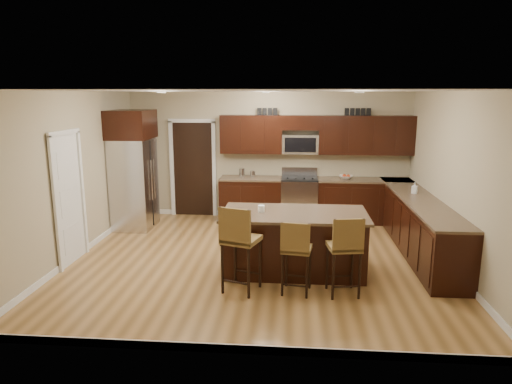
# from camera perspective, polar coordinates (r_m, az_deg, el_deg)

# --- Properties ---
(floor) EXTENTS (6.00, 6.00, 0.00)m
(floor) POSITION_cam_1_polar(r_m,az_deg,el_deg) (7.52, 0.30, -8.50)
(floor) COLOR #A27640
(floor) RESTS_ON ground
(ceiling) EXTENTS (6.00, 6.00, 0.00)m
(ceiling) POSITION_cam_1_polar(r_m,az_deg,el_deg) (7.04, 0.33, 12.53)
(ceiling) COLOR silver
(ceiling) RESTS_ON wall_back
(wall_back) EXTENTS (6.00, 0.00, 6.00)m
(wall_back) POSITION_cam_1_polar(r_m,az_deg,el_deg) (9.87, 1.54, 4.57)
(wall_back) COLOR tan
(wall_back) RESTS_ON floor
(wall_left) EXTENTS (0.00, 5.50, 5.50)m
(wall_left) POSITION_cam_1_polar(r_m,az_deg,el_deg) (7.97, -21.75, 1.86)
(wall_left) COLOR tan
(wall_left) RESTS_ON floor
(wall_right) EXTENTS (0.00, 5.50, 5.50)m
(wall_right) POSITION_cam_1_polar(r_m,az_deg,el_deg) (7.55, 23.65, 1.18)
(wall_right) COLOR tan
(wall_right) RESTS_ON floor
(base_cabinets) EXTENTS (4.02, 3.96, 0.92)m
(base_cabinets) POSITION_cam_1_polar(r_m,az_deg,el_deg) (8.85, 13.42, -2.53)
(base_cabinets) COLOR black
(base_cabinets) RESTS_ON floor
(upper_cabinets) EXTENTS (4.00, 0.33, 0.80)m
(upper_cabinets) POSITION_cam_1_polar(r_m,az_deg,el_deg) (9.65, 7.74, 7.22)
(upper_cabinets) COLOR black
(upper_cabinets) RESTS_ON wall_back
(range) EXTENTS (0.76, 0.64, 1.11)m
(range) POSITION_cam_1_polar(r_m,az_deg,el_deg) (9.72, 5.42, -0.86)
(range) COLOR silver
(range) RESTS_ON floor
(microwave) EXTENTS (0.76, 0.31, 0.40)m
(microwave) POSITION_cam_1_polar(r_m,az_deg,el_deg) (9.68, 5.54, 5.98)
(microwave) COLOR silver
(microwave) RESTS_ON upper_cabinets
(doorway) EXTENTS (0.85, 0.03, 2.06)m
(doorway) POSITION_cam_1_polar(r_m,az_deg,el_deg) (10.13, -7.85, 2.83)
(doorway) COLOR black
(doorway) RESTS_ON floor
(pantry_door) EXTENTS (0.03, 0.80, 2.04)m
(pantry_door) POSITION_cam_1_polar(r_m,az_deg,el_deg) (7.76, -22.40, -0.94)
(pantry_door) COLOR white
(pantry_door) RESTS_ON floor
(letter_decor) EXTENTS (2.20, 0.03, 0.15)m
(letter_decor) POSITION_cam_1_polar(r_m,az_deg,el_deg) (9.62, 6.96, 9.94)
(letter_decor) COLOR black
(letter_decor) RESTS_ON upper_cabinets
(island) EXTENTS (2.17, 1.14, 0.92)m
(island) POSITION_cam_1_polar(r_m,az_deg,el_deg) (6.99, 4.77, -6.46)
(island) COLOR black
(island) RESTS_ON floor
(stool_left) EXTENTS (0.57, 0.57, 1.21)m
(stool_left) POSITION_cam_1_polar(r_m,az_deg,el_deg) (6.12, -2.13, -5.94)
(stool_left) COLOR brown
(stool_left) RESTS_ON floor
(stool_mid) EXTENTS (0.44, 0.44, 1.03)m
(stool_mid) POSITION_cam_1_polar(r_m,az_deg,el_deg) (6.12, 5.04, -7.10)
(stool_mid) COLOR brown
(stool_mid) RESTS_ON floor
(stool_right) EXTENTS (0.47, 0.47, 1.10)m
(stool_right) POSITION_cam_1_polar(r_m,az_deg,el_deg) (6.14, 11.11, -6.76)
(stool_right) COLOR brown
(stool_right) RESTS_ON floor
(refrigerator) EXTENTS (0.79, 0.96, 2.35)m
(refrigerator) POSITION_cam_1_polar(r_m,az_deg,el_deg) (9.37, -15.08, 2.85)
(refrigerator) COLOR silver
(refrigerator) RESTS_ON floor
(floor_mat) EXTENTS (1.02, 0.81, 0.01)m
(floor_mat) POSITION_cam_1_polar(r_m,az_deg,el_deg) (8.68, 6.04, -5.68)
(floor_mat) COLOR brown
(floor_mat) RESTS_ON floor
(fruit_bowl) EXTENTS (0.34, 0.34, 0.07)m
(fruit_bowl) POSITION_cam_1_polar(r_m,az_deg,el_deg) (9.68, 11.16, 1.83)
(fruit_bowl) COLOR silver
(fruit_bowl) RESTS_ON base_cabinets
(soap_bottle) EXTENTS (0.12, 0.12, 0.20)m
(soap_bottle) POSITION_cam_1_polar(r_m,az_deg,el_deg) (8.58, 19.21, 0.49)
(soap_bottle) COLOR #B2B2B2
(soap_bottle) RESTS_ON base_cabinets
(canister_tall) EXTENTS (0.12, 0.12, 0.19)m
(canister_tall) POSITION_cam_1_polar(r_m,az_deg,el_deg) (9.67, -1.76, 2.40)
(canister_tall) COLOR silver
(canister_tall) RESTS_ON base_cabinets
(canister_short) EXTENTS (0.11, 0.11, 0.14)m
(canister_short) POSITION_cam_1_polar(r_m,az_deg,el_deg) (9.65, -0.43, 2.24)
(canister_short) COLOR silver
(canister_short) RESTS_ON base_cabinets
(island_jar) EXTENTS (0.10, 0.10, 0.10)m
(island_jar) POSITION_cam_1_polar(r_m,az_deg,el_deg) (6.85, 0.66, -2.08)
(island_jar) COLOR white
(island_jar) RESTS_ON island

